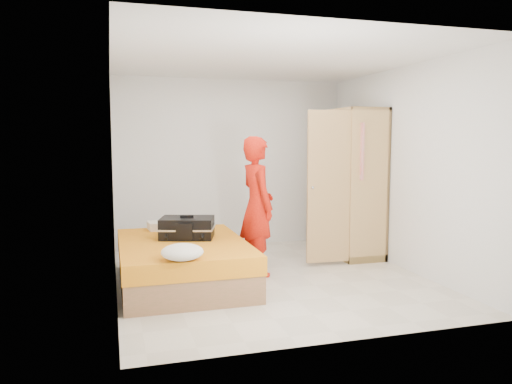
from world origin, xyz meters
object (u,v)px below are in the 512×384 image
object	(u,v)px
round_cushion	(182,252)
suitcase	(187,228)
bed	(183,262)
wardrobe	(348,186)
person	(257,206)

from	to	relation	value
round_cushion	suitcase	bearing A→B (deg)	79.08
bed	round_cushion	distance (m)	0.97
wardrobe	round_cushion	distance (m)	3.16
wardrobe	person	xyz separation A→B (m)	(-1.55, -0.63, -0.14)
wardrobe	suitcase	world-z (taller)	wardrobe
round_cushion	person	bearing A→B (deg)	44.79
wardrobe	round_cushion	xyz separation A→B (m)	(-2.63, -1.70, -0.42)
person	round_cushion	world-z (taller)	person
wardrobe	suitcase	xyz separation A→B (m)	(-2.42, -0.61, -0.38)
bed	wardrobe	xyz separation A→B (m)	(2.50, 0.80, 0.75)
person	suitcase	size ratio (longest dim) A/B	2.31
suitcase	round_cushion	world-z (taller)	suitcase
bed	person	size ratio (longest dim) A/B	1.18
bed	wardrobe	bearing A→B (deg)	17.65
bed	wardrobe	size ratio (longest dim) A/B	0.96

